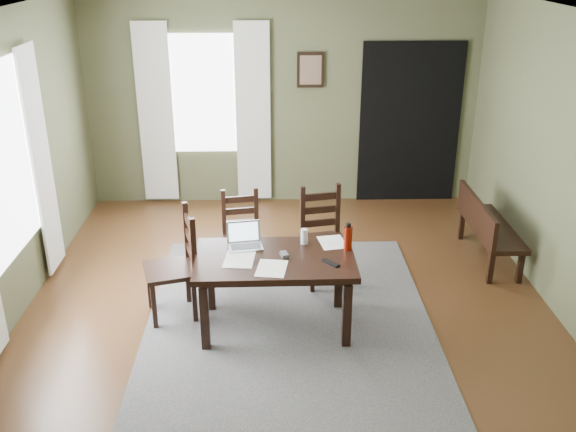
{
  "coord_description": "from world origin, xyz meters",
  "views": [
    {
      "loc": [
        -0.14,
        -5.12,
        3.21
      ],
      "look_at": [
        0.0,
        0.3,
        0.9
      ],
      "focal_mm": 40.0,
      "sensor_mm": 36.0,
      "label": 1
    }
  ],
  "objects_px": {
    "chair_end": "(176,266)",
    "chair_back_right": "(323,237)",
    "bench": "(486,224)",
    "water_bottle": "(348,238)",
    "laptop": "(244,240)",
    "chair_back_left": "(242,236)",
    "dining_table": "(275,266)"
  },
  "relations": [
    {
      "from": "chair_end",
      "to": "chair_back_right",
      "type": "height_order",
      "value": "chair_end"
    },
    {
      "from": "chair_end",
      "to": "bench",
      "type": "relative_size",
      "value": 0.82
    },
    {
      "from": "chair_back_right",
      "to": "bench",
      "type": "xyz_separation_m",
      "value": [
        1.79,
        0.42,
        -0.06
      ]
    },
    {
      "from": "chair_back_right",
      "to": "bench",
      "type": "bearing_deg",
      "value": 1.63
    },
    {
      "from": "chair_back_right",
      "to": "water_bottle",
      "type": "height_order",
      "value": "chair_back_right"
    },
    {
      "from": "bench",
      "to": "laptop",
      "type": "relative_size",
      "value": 3.7
    },
    {
      "from": "bench",
      "to": "water_bottle",
      "type": "height_order",
      "value": "water_bottle"
    },
    {
      "from": "chair_end",
      "to": "water_bottle",
      "type": "relative_size",
      "value": 4.02
    },
    {
      "from": "laptop",
      "to": "water_bottle",
      "type": "distance_m",
      "value": 0.93
    },
    {
      "from": "chair_back_left",
      "to": "bench",
      "type": "distance_m",
      "value": 2.63
    },
    {
      "from": "chair_end",
      "to": "chair_back_right",
      "type": "relative_size",
      "value": 1.04
    },
    {
      "from": "dining_table",
      "to": "bench",
      "type": "relative_size",
      "value": 1.11
    },
    {
      "from": "chair_back_right",
      "to": "bench",
      "type": "distance_m",
      "value": 1.84
    },
    {
      "from": "bench",
      "to": "laptop",
      "type": "xyz_separation_m",
      "value": [
        -2.55,
        -1.05,
        0.34
      ]
    },
    {
      "from": "dining_table",
      "to": "bench",
      "type": "height_order",
      "value": "bench"
    },
    {
      "from": "chair_back_left",
      "to": "chair_back_right",
      "type": "height_order",
      "value": "chair_back_right"
    },
    {
      "from": "dining_table",
      "to": "water_bottle",
      "type": "bearing_deg",
      "value": 10.69
    },
    {
      "from": "dining_table",
      "to": "bench",
      "type": "distance_m",
      "value": 2.63
    },
    {
      "from": "chair_end",
      "to": "chair_back_left",
      "type": "distance_m",
      "value": 0.96
    },
    {
      "from": "chair_end",
      "to": "laptop",
      "type": "distance_m",
      "value": 0.68
    },
    {
      "from": "dining_table",
      "to": "chair_back_left",
      "type": "relative_size",
      "value": 1.55
    },
    {
      "from": "dining_table",
      "to": "laptop",
      "type": "bearing_deg",
      "value": 137.6
    },
    {
      "from": "laptop",
      "to": "water_bottle",
      "type": "xyz_separation_m",
      "value": [
        0.92,
        -0.11,
        0.06
      ]
    },
    {
      "from": "chair_back_right",
      "to": "bench",
      "type": "relative_size",
      "value": 0.78
    },
    {
      "from": "dining_table",
      "to": "bench",
      "type": "xyz_separation_m",
      "value": [
        2.28,
        1.29,
        -0.2
      ]
    },
    {
      "from": "dining_table",
      "to": "chair_back_right",
      "type": "xyz_separation_m",
      "value": [
        0.49,
        0.87,
        -0.14
      ]
    },
    {
      "from": "dining_table",
      "to": "laptop",
      "type": "relative_size",
      "value": 4.13
    },
    {
      "from": "chair_back_left",
      "to": "laptop",
      "type": "height_order",
      "value": "same"
    },
    {
      "from": "chair_end",
      "to": "water_bottle",
      "type": "distance_m",
      "value": 1.59
    },
    {
      "from": "chair_back_left",
      "to": "chair_back_right",
      "type": "bearing_deg",
      "value": -19.04
    },
    {
      "from": "laptop",
      "to": "water_bottle",
      "type": "height_order",
      "value": "water_bottle"
    },
    {
      "from": "dining_table",
      "to": "chair_end",
      "type": "relative_size",
      "value": 1.36
    }
  ]
}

